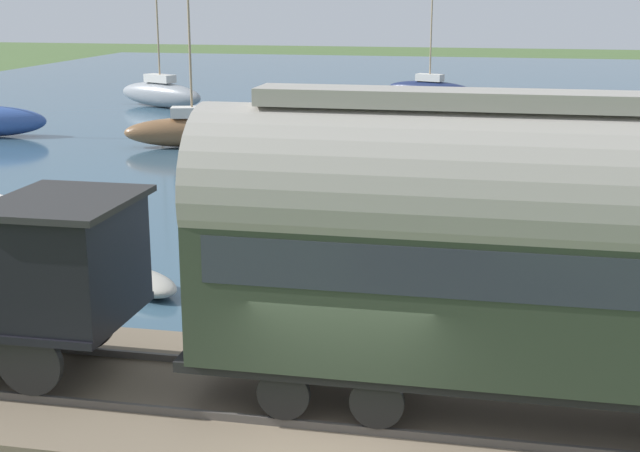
% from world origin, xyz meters
% --- Properties ---
extents(harbor_water, '(80.00, 80.00, 0.01)m').
position_xyz_m(harbor_water, '(43.92, 0.00, 0.00)').
color(harbor_water, '#38566B').
rests_on(harbor_water, ground).
extents(rail_embankment, '(4.46, 56.00, 0.70)m').
position_xyz_m(rail_embankment, '(1.40, 0.00, 0.29)').
color(rail_embankment, '#756651').
rests_on(rail_embankment, ground).
extents(steam_locomotive, '(2.44, 5.66, 3.37)m').
position_xyz_m(steam_locomotive, '(1.40, 5.53, 2.30)').
color(steam_locomotive, black).
rests_on(steam_locomotive, rail_embankment).
extents(passenger_coach, '(2.41, 10.58, 4.57)m').
position_xyz_m(passenger_coach, '(1.40, -2.87, 3.20)').
color(passenger_coach, black).
rests_on(passenger_coach, rail_embankment).
extents(sailboat_gray, '(4.06, 6.40, 9.04)m').
position_xyz_m(sailboat_gray, '(38.57, 17.59, 0.80)').
color(sailboat_gray, gray).
rests_on(sailboat_gray, harbor_water).
extents(sailboat_navy, '(3.17, 5.86, 6.20)m').
position_xyz_m(sailboat_navy, '(47.88, 2.71, 0.55)').
color(sailboat_navy, '#192347').
rests_on(sailboat_navy, harbor_water).
extents(sailboat_brown, '(2.93, 6.08, 6.82)m').
position_xyz_m(sailboat_brown, '(25.78, 11.11, 0.72)').
color(sailboat_brown, brown).
rests_on(sailboat_brown, harbor_water).
extents(rowboat_near_shore, '(2.55, 2.50, 0.51)m').
position_xyz_m(rowboat_near_shore, '(12.20, 1.83, 0.26)').
color(rowboat_near_shore, silver).
rests_on(rowboat_near_shore, harbor_water).
extents(rowboat_off_pier, '(2.22, 2.56, 0.46)m').
position_xyz_m(rowboat_off_pier, '(7.12, 5.79, 0.24)').
color(rowboat_off_pier, '#B7B2A3').
rests_on(rowboat_off_pier, harbor_water).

